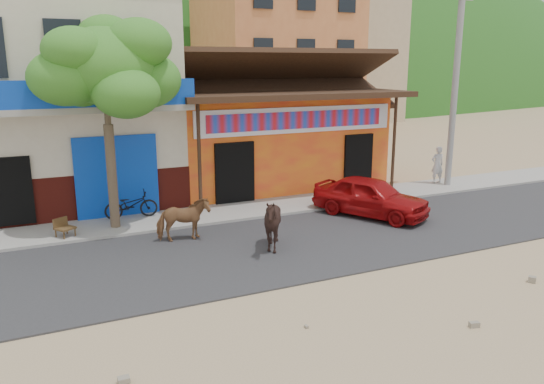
{
  "coord_description": "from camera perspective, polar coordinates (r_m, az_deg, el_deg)",
  "views": [
    {
      "loc": [
        -6.64,
        -9.65,
        4.8
      ],
      "look_at": [
        -0.82,
        3.0,
        1.4
      ],
      "focal_mm": 35.0,
      "sensor_mm": 36.0,
      "label": 1
    }
  ],
  "objects": [
    {
      "name": "cafe_building",
      "position": [
        19.73,
        -21.62,
        9.0
      ],
      "size": [
        7.0,
        6.0,
        7.0
      ],
      "primitive_type": "cube",
      "color": "beige",
      "rests_on": "ground"
    },
    {
      "name": "apartment_rear",
      "position": [
        46.68,
        7.36,
        13.86
      ],
      "size": [
        8.0,
        8.0,
        10.0
      ],
      "primitive_type": "cube",
      "color": "tan",
      "rests_on": "ground"
    },
    {
      "name": "apartment_front",
      "position": [
        37.13,
        0.22,
        15.58
      ],
      "size": [
        9.0,
        9.0,
        12.0
      ],
      "primitive_type": "cube",
      "color": "#CC723F",
      "rests_on": "ground"
    },
    {
      "name": "road",
      "position": [
        14.65,
        3.75,
        -5.35
      ],
      "size": [
        60.0,
        5.0,
        0.04
      ],
      "primitive_type": "cube",
      "color": "#28282B",
      "rests_on": "ground"
    },
    {
      "name": "sidewalk",
      "position": [
        17.65,
        -1.66,
        -1.86
      ],
      "size": [
        60.0,
        2.0,
        0.12
      ],
      "primitive_type": "cube",
      "color": "gray",
      "rests_on": "ground"
    },
    {
      "name": "cafe_chair_right",
      "position": [
        15.67,
        -21.45,
        -2.81
      ],
      "size": [
        0.62,
        0.62,
        0.96
      ],
      "primitive_type": null,
      "rotation": [
        0.0,
        0.0,
        0.57
      ],
      "color": "#452E17",
      "rests_on": "sidewalk"
    },
    {
      "name": "tree",
      "position": [
        15.68,
        -17.21,
        6.96
      ],
      "size": [
        3.0,
        3.0,
        6.0
      ],
      "primitive_type": null,
      "color": "#2D721E",
      "rests_on": "sidewalk"
    },
    {
      "name": "red_car",
      "position": [
        17.11,
        10.54,
        -0.48
      ],
      "size": [
        3.08,
        3.97,
        1.26
      ],
      "primitive_type": "imported",
      "rotation": [
        0.0,
        0.0,
        0.5
      ],
      "color": "#9D0B0C",
      "rests_on": "road"
    },
    {
      "name": "ground",
      "position": [
        12.66,
        9.19,
        -8.75
      ],
      "size": [
        120.0,
        120.0,
        0.0
      ],
      "primitive_type": "plane",
      "color": "#9E825B",
      "rests_on": "ground"
    },
    {
      "name": "scooter",
      "position": [
        16.91,
        -14.92,
        -1.34
      ],
      "size": [
        1.63,
        0.65,
        0.84
      ],
      "primitive_type": "imported",
      "rotation": [
        0.0,
        0.0,
        1.52
      ],
      "color": "black",
      "rests_on": "sidewalk"
    },
    {
      "name": "cow_dark",
      "position": [
        13.71,
        0.05,
        -3.39
      ],
      "size": [
        1.64,
        1.55,
        1.45
      ],
      "primitive_type": "imported",
      "rotation": [
        0.0,
        0.0,
        -1.23
      ],
      "color": "black",
      "rests_on": "road"
    },
    {
      "name": "dance_club",
      "position": [
        21.68,
        -0.97,
        5.77
      ],
      "size": [
        8.0,
        6.0,
        3.6
      ],
      "primitive_type": "cube",
      "color": "orange",
      "rests_on": "ground"
    },
    {
      "name": "pedestrian",
      "position": [
        22.09,
        17.36,
        2.81
      ],
      "size": [
        0.59,
        0.43,
        1.48
      ],
      "primitive_type": "imported",
      "rotation": [
        0.0,
        0.0,
        2.99
      ],
      "color": "silver",
      "rests_on": "sidewalk"
    },
    {
      "name": "cow_tan",
      "position": [
        14.66,
        -9.53,
        -2.95
      ],
      "size": [
        1.48,
        0.79,
        1.2
      ],
      "primitive_type": "imported",
      "rotation": [
        0.0,
        0.0,
        1.47
      ],
      "color": "#905F39",
      "rests_on": "road"
    },
    {
      "name": "utility_pole",
      "position": [
        21.58,
        19.13,
        11.18
      ],
      "size": [
        0.24,
        0.24,
        8.0
      ],
      "primitive_type": "cylinder",
      "color": "gray",
      "rests_on": "sidewalk"
    },
    {
      "name": "hillside",
      "position": [
        80.25,
        -20.94,
        18.02
      ],
      "size": [
        100.0,
        40.0,
        24.0
      ],
      "primitive_type": "ellipsoid",
      "color": "#194C14",
      "rests_on": "ground"
    }
  ]
}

